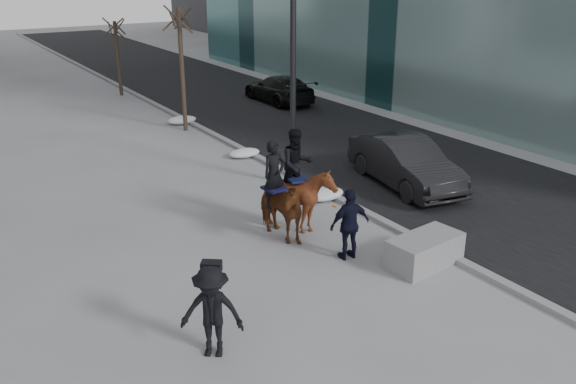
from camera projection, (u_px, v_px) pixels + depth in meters
ground at (316, 268)px, 14.12m from camera, size 120.00×120.00×0.00m
road at (317, 131)px, 25.52m from camera, size 8.00×90.00×0.01m
curb at (232, 144)px, 23.50m from camera, size 0.25×90.00×0.12m
planter at (424, 251)px, 14.12m from camera, size 1.91×1.10×0.73m
car_near at (405, 162)px, 19.03m from camera, size 2.42×4.89×1.54m
car_far at (279, 89)px, 30.49m from camera, size 1.91×4.65×1.35m
tree_near at (182, 64)px, 24.64m from camera, size 1.20×1.20×5.53m
tree_far at (118, 55)px, 31.57m from camera, size 1.20×1.20×4.22m
mounted_left at (277, 203)px, 15.33m from camera, size 1.04×2.03×2.55m
mounted_right at (299, 191)px, 15.72m from camera, size 1.69×1.83×2.73m
feeder at (350, 224)px, 14.29m from camera, size 1.07×0.91×1.75m
camera_crew at (212, 312)px, 10.71m from camera, size 1.30×1.20×1.75m
lamppost at (292, 22)px, 17.68m from camera, size 0.25×1.23×9.09m
snow_piles at (240, 150)px, 22.36m from camera, size 1.31×11.51×0.33m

